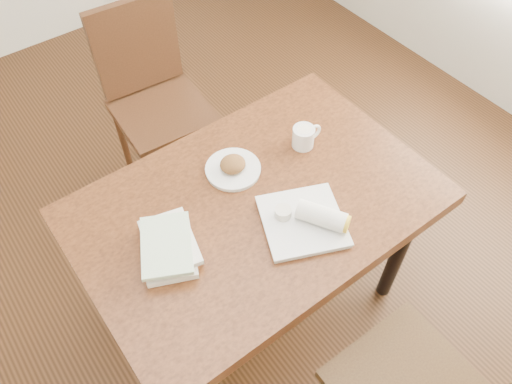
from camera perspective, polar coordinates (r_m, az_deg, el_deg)
ground at (r=2.34m, az=0.00°, el=-12.39°), size 4.00×5.00×0.01m
table at (r=1.76m, az=0.00°, el=-2.72°), size 1.21×0.81×0.75m
chair_far at (r=2.45m, az=-11.72°, el=11.30°), size 0.45×0.45×0.95m
plate_scone at (r=1.76m, az=-2.65°, el=2.81°), size 0.20×0.20×0.06m
coffee_mug at (r=1.84m, az=5.53°, el=6.36°), size 0.12×0.08×0.08m
plate_burrito at (r=1.62m, az=6.03°, el=-3.14°), size 0.34×0.34×0.09m
book_stack at (r=1.58m, az=-9.96°, el=-6.12°), size 0.24×0.27×0.06m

